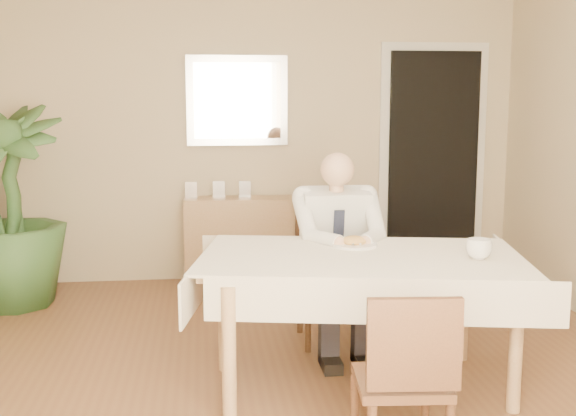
{
  "coord_description": "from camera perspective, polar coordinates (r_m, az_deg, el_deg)",
  "views": [
    {
      "loc": [
        -0.49,
        -3.73,
        1.59
      ],
      "look_at": [
        0.0,
        0.35,
        0.95
      ],
      "focal_mm": 45.0,
      "sensor_mm": 36.0,
      "label": 1
    }
  ],
  "objects": [
    {
      "name": "potted_palm",
      "position": [
        5.83,
        -21.28,
        0.09
      ],
      "size": [
        1.09,
        1.09,
        1.53
      ],
      "primitive_type": "imported",
      "rotation": [
        0.0,
        0.0,
        -0.34
      ],
      "color": "#2E5125",
      "rests_on": "ground"
    },
    {
      "name": "food",
      "position": [
        4.08,
        5.25,
        -2.6
      ],
      "size": [
        0.14,
        0.14,
        0.06
      ],
      "primitive_type": "ellipsoid",
      "color": "olive",
      "rests_on": "dining_table"
    },
    {
      "name": "window",
      "position": [
        1.36,
        14.36,
        2.61
      ],
      "size": [
        1.34,
        0.04,
        1.44
      ],
      "color": "silver",
      "rests_on": "room"
    },
    {
      "name": "coffee_mug",
      "position": [
        3.87,
        14.85,
        -3.15
      ],
      "size": [
        0.15,
        0.15,
        0.11
      ],
      "primitive_type": "imported",
      "rotation": [
        0.0,
        0.0,
        0.14
      ],
      "color": "white",
      "rests_on": "dining_table"
    },
    {
      "name": "room",
      "position": [
        3.78,
        0.64,
        4.44
      ],
      "size": [
        5.0,
        5.02,
        2.6
      ],
      "color": "brown",
      "rests_on": "ground"
    },
    {
      "name": "dining_table",
      "position": [
        3.89,
        5.75,
        -4.93
      ],
      "size": [
        1.9,
        1.33,
        0.75
      ],
      "rotation": [
        0.0,
        0.0,
        -0.19
      ],
      "color": "tan",
      "rests_on": "ground"
    },
    {
      "name": "sideboard",
      "position": [
        6.18,
        -3.85,
        -2.56
      ],
      "size": [
        0.93,
        0.36,
        0.74
      ],
      "primitive_type": "cube",
      "rotation": [
        0.0,
        0.0,
        -0.05
      ],
      "color": "tan",
      "rests_on": "ground"
    },
    {
      "name": "mirror",
      "position": [
        6.21,
        -4.04,
        8.46
      ],
      "size": [
        0.86,
        0.04,
        0.76
      ],
      "color": "silver",
      "rests_on": "room"
    },
    {
      "name": "photo_frame_right",
      "position": [
        6.13,
        -3.43,
        1.49
      ],
      "size": [
        0.1,
        0.02,
        0.14
      ],
      "primitive_type": "cube",
      "color": "silver",
      "rests_on": "sideboard"
    },
    {
      "name": "fork",
      "position": [
        4.02,
        4.87,
        -2.85
      ],
      "size": [
        0.01,
        0.13,
        0.01
      ],
      "primitive_type": "cylinder",
      "rotation": [
        1.57,
        0.0,
        0.0
      ],
      "color": "silver",
      "rests_on": "dining_table"
    },
    {
      "name": "doorway",
      "position": [
        6.55,
        11.35,
        3.51
      ],
      "size": [
        0.96,
        0.07,
        2.1
      ],
      "color": "silver",
      "rests_on": "ground"
    },
    {
      "name": "chair_far",
      "position": [
        4.76,
        3.4,
        -4.03
      ],
      "size": [
        0.45,
        0.45,
        0.94
      ],
      "rotation": [
        0.0,
        0.0,
        -0.01
      ],
      "color": "#442715",
      "rests_on": "ground"
    },
    {
      "name": "photo_frame_left",
      "position": [
        6.11,
        -7.67,
        1.41
      ],
      "size": [
        0.1,
        0.02,
        0.14
      ],
      "primitive_type": "cube",
      "color": "silver",
      "rests_on": "sideboard"
    },
    {
      "name": "seated_man",
      "position": [
        4.45,
        4.09,
        -2.84
      ],
      "size": [
        0.48,
        0.72,
        1.24
      ],
      "color": "silver",
      "rests_on": "ground"
    },
    {
      "name": "photo_frame_center",
      "position": [
        6.14,
        -5.49,
        1.47
      ],
      "size": [
        0.1,
        0.02,
        0.14
      ],
      "primitive_type": "cube",
      "color": "silver",
      "rests_on": "sideboard"
    },
    {
      "name": "chair_near",
      "position": [
        3.1,
        9.31,
        -12.89
      ],
      "size": [
        0.41,
        0.41,
        0.81
      ],
      "rotation": [
        0.0,
        0.0,
        -0.09
      ],
      "color": "#442715",
      "rests_on": "ground"
    },
    {
      "name": "knife",
      "position": [
        4.03,
        5.99,
        -2.82
      ],
      "size": [
        0.01,
        0.13,
        0.01
      ],
      "primitive_type": "cylinder",
      "rotation": [
        1.57,
        0.0,
        0.0
      ],
      "color": "silver",
      "rests_on": "dining_table"
    },
    {
      "name": "plate",
      "position": [
        4.09,
        5.25,
        -2.9
      ],
      "size": [
        0.26,
        0.26,
        0.02
      ],
      "primitive_type": "cylinder",
      "color": "white",
      "rests_on": "dining_table"
    }
  ]
}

